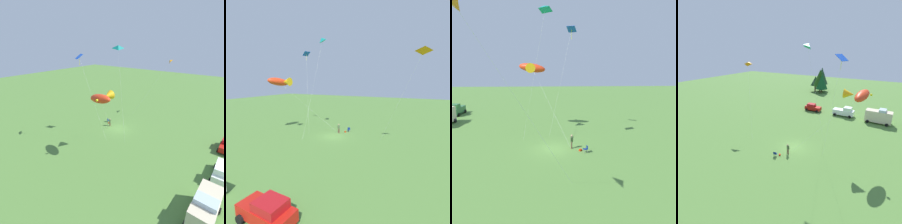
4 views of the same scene
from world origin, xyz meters
The scene contains 9 objects.
ground_plane centered at (0.00, 0.00, 0.00)m, with size 160.00×160.00×0.00m, color #507D36.
person_kite_flyer centered at (0.08, -2.28, 1.02)m, with size 0.63×0.39×1.74m.
folding_chair centered at (-1.30, -3.85, 0.49)m, with size 0.57×0.57×0.82m.
backpack_on_grass centered at (-0.82, -3.26, 0.11)m, with size 0.32×0.22×0.22m, color red.
truck_green_flatbed centered at (19.58, 19.72, 1.10)m, with size 5.06×2.53×2.34m.
kite_large_fish centered at (8.75, 3.09, 9.54)m, with size 10.37×7.52×10.48m.
kite_delta_teal centered at (1.70, 0.83, 16.20)m, with size 3.05×4.17×16.70m.
kite_delta_orange centered at (-13.27, 4.43, 12.96)m, with size 6.21×6.70×13.44m.
kite_diamond_blue centered at (7.23, -2.69, 14.51)m, with size 3.10×4.05×15.25m.
Camera 3 is at (-24.95, -0.14, 9.92)m, focal length 35.00 mm.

